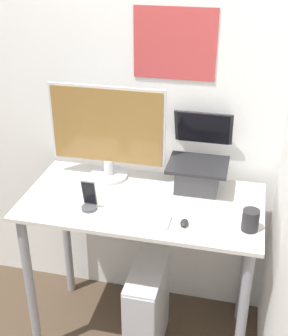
% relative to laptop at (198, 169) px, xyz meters
% --- Properties ---
extents(wall_back, '(6.00, 0.06, 2.60)m').
position_rel_laptop_xyz_m(wall_back, '(-0.25, 0.20, 0.28)').
color(wall_back, white).
rests_on(wall_back, ground_plane).
extents(desk, '(1.19, 0.61, 0.91)m').
position_rel_laptop_xyz_m(desk, '(-0.25, -0.19, -0.28)').
color(desk, beige).
rests_on(desk, ground_plane).
extents(laptop, '(0.30, 0.34, 0.38)m').
position_rel_laptop_xyz_m(laptop, '(0.00, 0.00, 0.00)').
color(laptop, '#4C4C51').
rests_on(laptop, desk).
extents(monitor, '(0.61, 0.20, 0.51)m').
position_rel_laptop_xyz_m(monitor, '(-0.48, 0.00, 0.15)').
color(monitor, silver).
rests_on(monitor, desk).
extents(keyboard, '(0.33, 0.11, 0.02)m').
position_rel_laptop_xyz_m(keyboard, '(-0.24, -0.36, -0.10)').
color(keyboard, white).
rests_on(keyboard, desk).
extents(mouse, '(0.04, 0.06, 0.03)m').
position_rel_laptop_xyz_m(mouse, '(-0.01, -0.36, -0.09)').
color(mouse, '#262626').
rests_on(mouse, desk).
extents(cell_phone, '(0.07, 0.07, 0.15)m').
position_rel_laptop_xyz_m(cell_phone, '(-0.48, -0.32, -0.06)').
color(cell_phone, '#4C4C51').
rests_on(cell_phone, desk).
extents(computer_tower, '(0.17, 0.42, 0.55)m').
position_rel_laptop_xyz_m(computer_tower, '(-0.20, -0.27, -0.74)').
color(computer_tower, silver).
rests_on(computer_tower, ground_plane).
extents(mug, '(0.08, 0.08, 0.10)m').
position_rel_laptop_xyz_m(mug, '(0.28, -0.32, -0.05)').
color(mug, '#262628').
rests_on(mug, desk).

